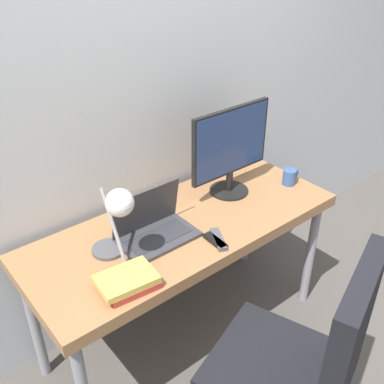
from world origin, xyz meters
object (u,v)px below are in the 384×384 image
object	(u,v)px
monitor	(231,147)
book_stack	(128,281)
laptop	(154,228)
desk_lamp	(117,213)
mug	(290,177)
office_chair	(304,363)

from	to	relation	value
monitor	book_stack	distance (m)	0.90
laptop	monitor	size ratio (longest dim) A/B	0.72
desk_lamp	mug	size ratio (longest dim) A/B	3.37
desk_lamp	book_stack	world-z (taller)	desk_lamp
office_chair	book_stack	distance (m)	0.74
book_stack	mug	distance (m)	1.14
office_chair	mug	bearing A→B (deg)	44.22
monitor	desk_lamp	bearing A→B (deg)	-168.78
mug	laptop	bearing A→B (deg)	175.15
office_chair	book_stack	world-z (taller)	office_chair
office_chair	mug	xyz separation A→B (m)	(0.76, 0.74, 0.21)
monitor	office_chair	bearing A→B (deg)	-116.49
desk_lamp	book_stack	bearing A→B (deg)	-112.19
laptop	office_chair	size ratio (longest dim) A/B	0.33
laptop	office_chair	distance (m)	0.85
laptop	book_stack	bearing A→B (deg)	-143.39
laptop	desk_lamp	size ratio (longest dim) A/B	0.93
monitor	desk_lamp	xyz separation A→B (m)	(-0.76, -0.15, -0.00)
monitor	desk_lamp	size ratio (longest dim) A/B	1.30
book_stack	office_chair	bearing A→B (deg)	-58.68
laptop	monitor	xyz separation A→B (m)	(0.55, 0.08, 0.21)
desk_lamp	office_chair	size ratio (longest dim) A/B	0.35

